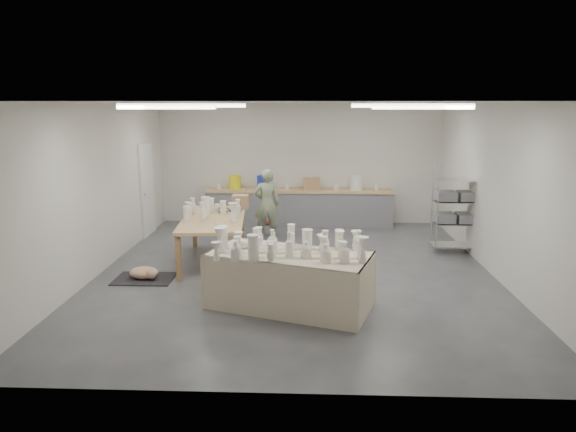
{
  "coord_description": "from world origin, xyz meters",
  "views": [
    {
      "loc": [
        0.22,
        -8.86,
        2.98
      ],
      "look_at": [
        -0.13,
        -0.08,
        1.05
      ],
      "focal_mm": 32.0,
      "sensor_mm": 36.0,
      "label": 1
    }
  ],
  "objects_px": {
    "drying_table": "(289,277)",
    "red_stool": "(268,224)",
    "work_table": "(216,217)",
    "potter": "(267,204)"
  },
  "relations": [
    {
      "from": "work_table",
      "to": "red_stool",
      "type": "distance_m",
      "value": 2.17
    },
    {
      "from": "work_table",
      "to": "potter",
      "type": "bearing_deg",
      "value": 57.33
    },
    {
      "from": "drying_table",
      "to": "potter",
      "type": "relative_size",
      "value": 1.63
    },
    {
      "from": "potter",
      "to": "red_stool",
      "type": "bearing_deg",
      "value": -98.22
    },
    {
      "from": "drying_table",
      "to": "work_table",
      "type": "relative_size",
      "value": 1.08
    },
    {
      "from": "work_table",
      "to": "red_stool",
      "type": "xyz_separation_m",
      "value": [
        0.85,
        1.91,
        -0.58
      ]
    },
    {
      "from": "drying_table",
      "to": "potter",
      "type": "distance_m",
      "value": 4.01
    },
    {
      "from": "work_table",
      "to": "drying_table",
      "type": "bearing_deg",
      "value": -62.19
    },
    {
      "from": "potter",
      "to": "red_stool",
      "type": "distance_m",
      "value": 0.58
    },
    {
      "from": "drying_table",
      "to": "red_stool",
      "type": "relative_size",
      "value": 7.41
    }
  ]
}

